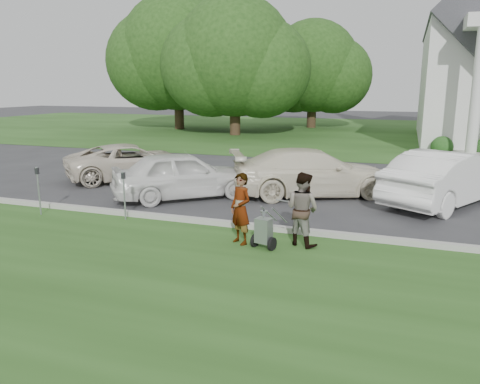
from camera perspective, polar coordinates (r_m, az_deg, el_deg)
The scene contains 16 objects.
ground at distance 11.21m, azimuth -1.00°, elevation -5.18°, with size 120.00×120.00×0.00m, color #333335.
grass_strip at distance 8.64m, azimuth -8.13°, elevation -10.88°, with size 80.00×7.00×0.01m, color #264A19.
church_lawn at distance 37.33m, azimuth 13.83°, elevation 7.09°, with size 80.00×30.00×0.01m, color #264A19.
curb at distance 11.68m, azimuth -0.05°, elevation -4.05°, with size 80.00×0.18×0.15m, color #9E9E93.
tree_left at distance 34.10m, azimuth -0.65°, elevation 15.54°, with size 10.63×8.40×9.71m.
tree_far at distance 39.29m, azimuth -7.64°, elevation 15.92°, with size 11.64×9.20×10.73m.
tree_back at distance 40.73m, azimuth 8.86°, elevation 14.41°, with size 9.61×7.60×8.89m.
striping_cart at distance 10.14m, azimuth 2.93°, elevation -4.79°, with size 0.63×1.06×0.92m.
person_left at distance 10.33m, azimuth 0.08°, elevation -2.13°, with size 0.58×0.38×1.60m, color #999999.
person_right at distance 10.33m, azimuth 7.59°, elevation -2.14°, with size 0.79×0.62×1.63m, color #999999.
parking_meter_near at distance 12.55m, azimuth -13.96°, elevation 0.25°, with size 0.09×0.08×1.30m.
parking_meter_far at distance 13.79m, azimuth -23.38°, elevation 0.78°, with size 0.10×0.09×1.33m.
car_a at distance 18.22m, azimuth -13.09°, elevation 3.64°, with size 2.22×4.81×1.34m, color beige.
car_b at distance 14.75m, azimuth -6.95°, elevation 2.11°, with size 1.77×4.39×1.50m, color white.
car_c at distance 15.20m, azimuth 8.77°, elevation 2.39°, with size 2.12×5.20×1.51m, color white.
car_d at distance 15.10m, azimuth 23.85°, elevation 1.58°, with size 1.71×4.92×1.62m, color white.
Camera 1 is at (3.76, -9.98, 3.45)m, focal length 35.00 mm.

